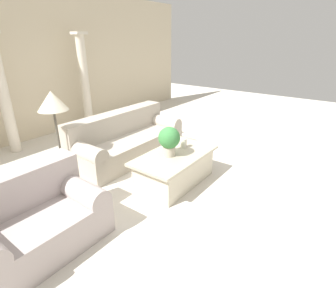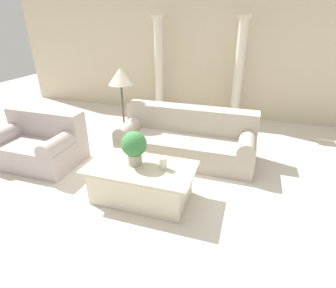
{
  "view_description": "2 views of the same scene",
  "coord_description": "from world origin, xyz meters",
  "px_view_note": "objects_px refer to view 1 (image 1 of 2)",
  "views": [
    {
      "loc": [
        -3.03,
        -2.52,
        2.15
      ],
      "look_at": [
        0.07,
        -0.2,
        0.58
      ],
      "focal_mm": 28.0,
      "sensor_mm": 36.0,
      "label": 1
    },
    {
      "loc": [
        1.2,
        -3.07,
        2.21
      ],
      "look_at": [
        0.2,
        0.06,
        0.64
      ],
      "focal_mm": 28.0,
      "sensor_mm": 36.0,
      "label": 2
    }
  ],
  "objects_px": {
    "floor_lamp": "(53,104)",
    "coffee_table": "(175,168)",
    "loveseat": "(32,219)",
    "potted_plant": "(169,139)",
    "sofa_long": "(126,140)"
  },
  "relations": [
    {
      "from": "potted_plant",
      "to": "floor_lamp",
      "type": "distance_m",
      "value": 1.79
    },
    {
      "from": "loveseat",
      "to": "coffee_table",
      "type": "xyz_separation_m",
      "value": [
        2.03,
        -0.45,
        -0.09
      ]
    },
    {
      "from": "loveseat",
      "to": "potted_plant",
      "type": "xyz_separation_m",
      "value": [
        1.94,
        -0.41,
        0.41
      ]
    },
    {
      "from": "loveseat",
      "to": "coffee_table",
      "type": "height_order",
      "value": "loveseat"
    },
    {
      "from": "sofa_long",
      "to": "floor_lamp",
      "type": "xyz_separation_m",
      "value": [
        -1.27,
        0.16,
        0.91
      ]
    },
    {
      "from": "sofa_long",
      "to": "floor_lamp",
      "type": "distance_m",
      "value": 1.57
    },
    {
      "from": "coffee_table",
      "to": "potted_plant",
      "type": "xyz_separation_m",
      "value": [
        -0.09,
        0.04,
        0.5
      ]
    },
    {
      "from": "sofa_long",
      "to": "loveseat",
      "type": "bearing_deg",
      "value": -158.55
    },
    {
      "from": "floor_lamp",
      "to": "coffee_table",
      "type": "bearing_deg",
      "value": -56.75
    },
    {
      "from": "sofa_long",
      "to": "coffee_table",
      "type": "xyz_separation_m",
      "value": [
        -0.28,
        -1.35,
        -0.08
      ]
    },
    {
      "from": "potted_plant",
      "to": "loveseat",
      "type": "bearing_deg",
      "value": 168.18
    },
    {
      "from": "floor_lamp",
      "to": "loveseat",
      "type": "bearing_deg",
      "value": -134.33
    },
    {
      "from": "loveseat",
      "to": "floor_lamp",
      "type": "distance_m",
      "value": 1.74
    },
    {
      "from": "sofa_long",
      "to": "coffee_table",
      "type": "bearing_deg",
      "value": -101.53
    },
    {
      "from": "loveseat",
      "to": "potted_plant",
      "type": "distance_m",
      "value": 2.02
    }
  ]
}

